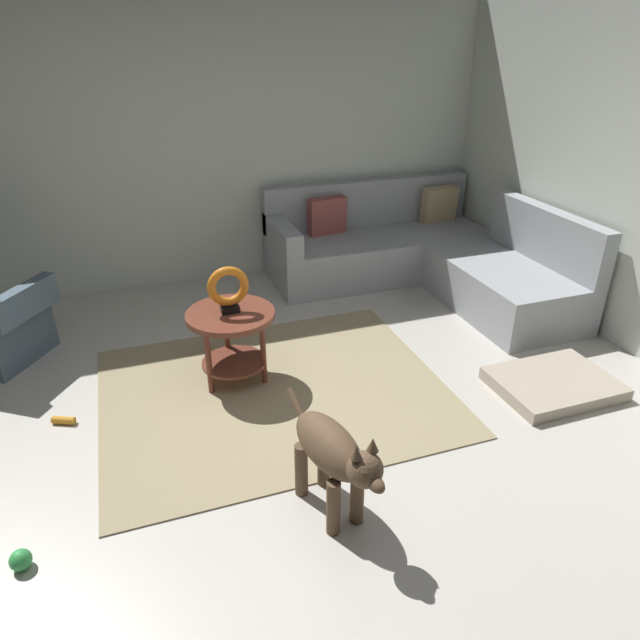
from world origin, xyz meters
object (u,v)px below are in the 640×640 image
Objects in this scene: torus_sculpture at (228,289)px; dog_toy_rope at (64,420)px; dog_toy_ball at (21,560)px; sectional_couch at (422,257)px; dog at (333,454)px; dog_bed_mat at (553,384)px; side_table at (231,328)px.

dog_toy_rope is at bearing -173.11° from torus_sculpture.
dog_toy_rope is (0.13, 1.10, -0.03)m from dog_toy_ball.
dog_toy_rope is at bearing -158.92° from sectional_couch.
torus_sculpture is 1.45m from dog.
sectional_couch is 1.96m from dog_bed_mat.
dog_bed_mat is at bearing -90.16° from sectional_couch.
dog is (-1.84, -0.54, 0.33)m from dog_bed_mat.
dog_bed_mat is 7.97× the size of dog_toy_ball.
dog_toy_ball is at bearing -18.16° from dog.
dog_bed_mat reaches higher than dog_toy_rope.
sectional_couch is 3.43m from dog_toy_rope.
dog_bed_mat is 3.34m from dog_toy_ball.
dog_toy_rope is (-1.13, -0.14, -0.69)m from torus_sculpture.
dog_toy_ball is (-1.26, -1.24, -0.37)m from side_table.
dog_toy_rope is at bearing 83.30° from dog_toy_ball.
dog is 1.88m from dog_toy_rope.
dog is at bearing -81.10° from side_table.
torus_sculpture is 2.32m from dog_bed_mat.
sectional_couch is 2.68× the size of dog.
dog is 8.36× the size of dog_toy_ball.
dog_bed_mat is at bearing -175.73° from dog.
side_table is at bearing 6.89° from dog_toy_rope.
side_table is at bearing -93.35° from dog.
dog_bed_mat is 3.26m from dog_toy_rope.
dog is at bearing -126.52° from sectional_couch.
side_table is 2.25m from dog_bed_mat.
side_table is at bearing 0.00° from torus_sculpture.
dog_bed_mat is at bearing -12.61° from dog_toy_rope.
torus_sculpture reaches higher than dog_bed_mat.
torus_sculpture is 3.25× the size of dog_toy_ball.
side_table is at bearing 44.55° from dog_toy_ball.
torus_sculpture is (0.00, 0.00, 0.29)m from side_table.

